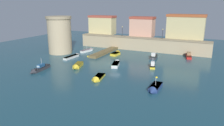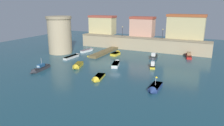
{
  "view_description": "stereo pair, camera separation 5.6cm",
  "coord_description": "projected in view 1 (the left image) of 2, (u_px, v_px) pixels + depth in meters",
  "views": [
    {
      "loc": [
        20.98,
        -45.71,
        14.38
      ],
      "look_at": [
        0.0,
        -1.82,
        1.0
      ],
      "focal_mm": 34.12,
      "sensor_mm": 36.0,
      "label": 1
    },
    {
      "loc": [
        21.03,
        -45.69,
        14.38
      ],
      "look_at": [
        0.0,
        -1.82,
        1.0
      ],
      "focal_mm": 34.12,
      "sensor_mm": 36.0,
      "label": 2
    }
  ],
  "objects": [
    {
      "name": "ground_plane",
      "position": [
        115.0,
        65.0,
        52.3
      ],
      "size": [
        109.74,
        109.74,
        0.0
      ],
      "primitive_type": "plane",
      "color": "#1E4756"
    },
    {
      "name": "quay_wall",
      "position": [
        141.0,
        44.0,
        68.93
      ],
      "size": [
        42.56,
        3.24,
        4.22
      ],
      "color": "tan",
      "rests_on": "ground"
    },
    {
      "name": "old_town_backdrop",
      "position": [
        151.0,
        26.0,
        70.13
      ],
      "size": [
        39.41,
        5.89,
        7.56
      ],
      "color": "tan",
      "rests_on": "ground"
    },
    {
      "name": "fortress_tower",
      "position": [
        60.0,
        35.0,
        64.21
      ],
      "size": [
        7.56,
        7.56,
        11.11
      ],
      "color": "tan",
      "rests_on": "ground"
    },
    {
      "name": "pier_dock",
      "position": [
        104.0,
        52.0,
        65.19
      ],
      "size": [
        2.46,
        14.97,
        0.7
      ],
      "color": "brown",
      "rests_on": "ground"
    },
    {
      "name": "quay_lamp_0",
      "position": [
        122.0,
        30.0,
        70.5
      ],
      "size": [
        0.32,
        0.32,
        3.21
      ],
      "color": "black",
      "rests_on": "quay_wall"
    },
    {
      "name": "quay_lamp_1",
      "position": [
        163.0,
        32.0,
        64.98
      ],
      "size": [
        0.32,
        0.32,
        3.06
      ],
      "color": "black",
      "rests_on": "quay_wall"
    },
    {
      "name": "moored_boat_0",
      "position": [
        88.0,
        50.0,
        67.49
      ],
      "size": [
        2.03,
        5.92,
        2.35
      ],
      "rotation": [
        0.0,
        0.0,
        1.41
      ],
      "color": "white",
      "rests_on": "ground"
    },
    {
      "name": "moored_boat_1",
      "position": [
        154.0,
        88.0,
        36.8
      ],
      "size": [
        1.63,
        5.16,
        2.56
      ],
      "rotation": [
        0.0,
        0.0,
        -1.58
      ],
      "color": "navy",
      "rests_on": "ground"
    },
    {
      "name": "moored_boat_2",
      "position": [
        153.0,
        65.0,
        50.63
      ],
      "size": [
        2.11,
        4.25,
        2.59
      ],
      "rotation": [
        0.0,
        0.0,
        1.83
      ],
      "color": "gold",
      "rests_on": "ground"
    },
    {
      "name": "moored_boat_3",
      "position": [
        116.0,
        63.0,
        52.22
      ],
      "size": [
        2.92,
        5.83,
        1.41
      ],
      "rotation": [
        0.0,
        0.0,
        1.84
      ],
      "color": "silver",
      "rests_on": "ground"
    },
    {
      "name": "moored_boat_4",
      "position": [
        97.0,
        79.0,
        42.03
      ],
      "size": [
        2.59,
        5.46,
        1.51
      ],
      "rotation": [
        0.0,
        0.0,
        -1.37
      ],
      "color": "gold",
      "rests_on": "ground"
    },
    {
      "name": "moored_boat_5",
      "position": [
        73.0,
        56.0,
        59.83
      ],
      "size": [
        1.42,
        6.98,
        1.14
      ],
      "rotation": [
        0.0,
        0.0,
        1.54
      ],
      "color": "silver",
      "rests_on": "ground"
    },
    {
      "name": "moored_boat_6",
      "position": [
        116.0,
        53.0,
        62.99
      ],
      "size": [
        2.0,
        4.24,
        1.67
      ],
      "rotation": [
        0.0,
        0.0,
        1.51
      ],
      "color": "gold",
      "rests_on": "ground"
    },
    {
      "name": "moored_boat_7",
      "position": [
        188.0,
        55.0,
        60.53
      ],
      "size": [
        2.46,
        7.03,
        1.73
      ],
      "rotation": [
        0.0,
        0.0,
        1.75
      ],
      "color": "red",
      "rests_on": "ground"
    },
    {
      "name": "moored_boat_8",
      "position": [
        154.0,
        56.0,
        59.45
      ],
      "size": [
        1.89,
        4.84,
        1.99
      ],
      "rotation": [
        0.0,
        0.0,
        1.65
      ],
      "color": "#333338",
      "rests_on": "ground"
    },
    {
      "name": "moored_boat_9",
      "position": [
        39.0,
        69.0,
        47.68
      ],
      "size": [
        2.04,
        6.75,
        2.92
      ],
      "rotation": [
        0.0,
        0.0,
        -1.44
      ],
      "color": "#333338",
      "rests_on": "ground"
    },
    {
      "name": "moored_boat_10",
      "position": [
        77.0,
        66.0,
        50.23
      ],
      "size": [
        3.03,
        5.45,
        1.41
      ],
      "rotation": [
        0.0,
        0.0,
        -1.25
      ],
      "color": "gold",
      "rests_on": "ground"
    },
    {
      "name": "mooring_buoy_0",
      "position": [
        88.0,
        57.0,
        60.77
      ],
      "size": [
        0.64,
        0.64,
        0.64
      ],
      "primitive_type": "sphere",
      "color": "yellow",
      "rests_on": "ground"
    },
    {
      "name": "mooring_buoy_1",
      "position": [
        156.0,
        78.0,
        43.34
      ],
      "size": [
        0.49,
        0.49,
        0.49
      ],
      "primitive_type": "sphere",
      "color": "yellow",
      "rests_on": "ground"
    }
  ]
}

